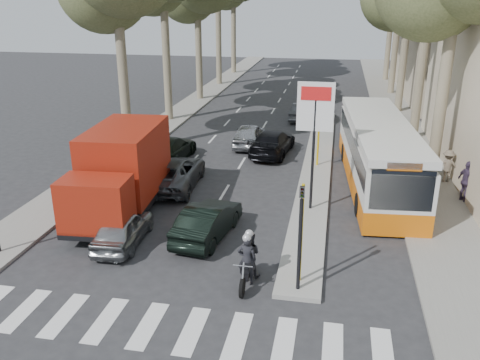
{
  "coord_description": "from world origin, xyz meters",
  "views": [
    {
      "loc": [
        4.07,
        -15.44,
        8.92
      ],
      "look_at": [
        0.33,
        4.03,
        1.6
      ],
      "focal_mm": 38.0,
      "sensor_mm": 36.0,
      "label": 1
    }
  ],
  "objects_px": {
    "silver_hatchback": "(123,228)",
    "dark_hatchback": "(208,221)",
    "motorcycle": "(248,258)",
    "city_bus": "(378,152)",
    "red_truck": "(121,171)"
  },
  "relations": [
    {
      "from": "silver_hatchback",
      "to": "city_bus",
      "type": "distance_m",
      "value": 12.81
    },
    {
      "from": "motorcycle",
      "to": "city_bus",
      "type": "bearing_deg",
      "value": 65.62
    },
    {
      "from": "city_bus",
      "to": "motorcycle",
      "type": "height_order",
      "value": "city_bus"
    },
    {
      "from": "silver_hatchback",
      "to": "motorcycle",
      "type": "distance_m",
      "value": 5.36
    },
    {
      "from": "motorcycle",
      "to": "red_truck",
      "type": "bearing_deg",
      "value": 145.1
    },
    {
      "from": "red_truck",
      "to": "silver_hatchback",
      "type": "bearing_deg",
      "value": -71.84
    },
    {
      "from": "silver_hatchback",
      "to": "red_truck",
      "type": "bearing_deg",
      "value": -70.81
    },
    {
      "from": "silver_hatchback",
      "to": "dark_hatchback",
      "type": "bearing_deg",
      "value": -162.81
    },
    {
      "from": "silver_hatchback",
      "to": "dark_hatchback",
      "type": "height_order",
      "value": "dark_hatchback"
    },
    {
      "from": "red_truck",
      "to": "city_bus",
      "type": "xyz_separation_m",
      "value": [
        10.77,
        5.68,
        -0.24
      ]
    },
    {
      "from": "dark_hatchback",
      "to": "red_truck",
      "type": "height_order",
      "value": "red_truck"
    },
    {
      "from": "dark_hatchback",
      "to": "motorcycle",
      "type": "relative_size",
      "value": 1.95
    },
    {
      "from": "red_truck",
      "to": "motorcycle",
      "type": "bearing_deg",
      "value": -39.36
    },
    {
      "from": "silver_hatchback",
      "to": "motorcycle",
      "type": "bearing_deg",
      "value": 158.16
    },
    {
      "from": "city_bus",
      "to": "motorcycle",
      "type": "xyz_separation_m",
      "value": [
        -4.63,
        -10.03,
        -0.86
      ]
    }
  ]
}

